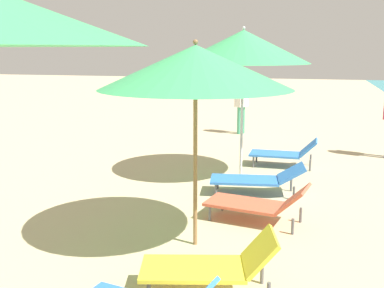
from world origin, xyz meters
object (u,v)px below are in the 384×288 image
person_walking_mid (241,101)px  lounger_third_inland (212,264)px  lounger_third_shoreside (259,203)px  lounger_farthest_inland (258,178)px  umbrella_farthest (243,47)px  umbrella_third (195,67)px  lounger_farthest_shoreside (285,152)px

person_walking_mid → lounger_third_inland: bearing=128.2°
lounger_third_inland → lounger_third_shoreside: bearing=-109.5°
lounger_third_inland → person_walking_mid: (-1.11, 8.92, 0.62)m
lounger_third_shoreside → lounger_farthest_inland: bearing=-72.5°
lounger_third_shoreside → umbrella_farthest: umbrella_farthest is taller
umbrella_third → lounger_third_shoreside: bearing=55.3°
person_walking_mid → lounger_farthest_shoreside: bearing=143.4°
umbrella_third → lounger_farthest_inland: 2.98m
lounger_third_inland → lounger_farthest_inland: bearing=-104.7°
lounger_farthest_inland → person_walking_mid: size_ratio=1.03×
lounger_third_shoreside → umbrella_third: bearing=65.7°
lounger_third_shoreside → person_walking_mid: size_ratio=0.94×
umbrella_third → umbrella_farthest: umbrella_farthest is taller
umbrella_farthest → lounger_farthest_inland: bearing=-64.9°
lounger_farthest_inland → umbrella_third: bearing=69.0°
umbrella_third → umbrella_farthest: (0.07, 3.17, 0.25)m
umbrella_farthest → lounger_farthest_shoreside: bearing=55.4°
umbrella_third → lounger_farthest_shoreside: bearing=79.2°
lounger_third_shoreside → lounger_farthest_inland: size_ratio=0.92×
lounger_farthest_inland → lounger_third_shoreside: bearing=88.8°
umbrella_third → lounger_third_shoreside: 2.22m
lounger_farthest_shoreside → person_walking_mid: (-1.46, 3.56, 0.65)m
umbrella_third → umbrella_farthest: 3.18m
lounger_third_shoreside → person_walking_mid: bearing=-68.7°
lounger_farthest_shoreside → lounger_third_shoreside: bearing=87.9°
umbrella_farthest → lounger_third_inland: bearing=-84.8°
lounger_third_shoreside → lounger_third_inland: lounger_third_inland is taller
umbrella_farthest → lounger_farthest_shoreside: size_ratio=2.05×
lounger_third_inland → lounger_farthest_shoreside: (0.35, 5.37, -0.02)m
umbrella_third → person_walking_mid: (-0.65, 7.80, -1.23)m
umbrella_third → lounger_farthest_inland: umbrella_third is taller
lounger_third_inland → umbrella_farthest: 4.79m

